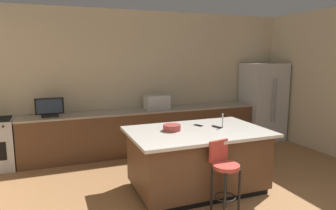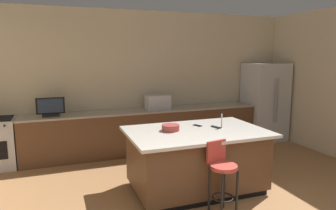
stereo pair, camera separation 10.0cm
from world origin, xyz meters
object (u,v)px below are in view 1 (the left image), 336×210
kitchen_island (197,159)px  tv_monitor (50,108)px  microwave (157,102)px  fruit_bowl (172,128)px  refrigerator (263,102)px  bar_stool_center (224,171)px  cell_phone (198,125)px  tv_remote (217,127)px

kitchen_island → tv_monitor: size_ratio=4.05×
microwave → fruit_bowl: 1.95m
refrigerator → bar_stool_center: size_ratio=1.93×
fruit_bowl → cell_phone: (0.50, 0.14, -0.04)m
bar_stool_center → cell_phone: bar_stool_center is taller
fruit_bowl → cell_phone: fruit_bowl is taller
tv_monitor → fruit_bowl: bearing=-48.0°
tv_remote → bar_stool_center: bearing=-129.9°
kitchen_island → tv_remote: bearing=7.4°
kitchen_island → fruit_bowl: (-0.36, 0.12, 0.49)m
tv_monitor → bar_stool_center: 3.43m
fruit_bowl → cell_phone: 0.52m
kitchen_island → refrigerator: size_ratio=1.12×
tv_remote → tv_monitor: bearing=124.7°
bar_stool_center → tv_remote: bearing=55.5°
microwave → refrigerator: bearing=-1.6°
kitchen_island → tv_remote: tv_remote is taller
fruit_bowl → tv_remote: 0.72m
fruit_bowl → cell_phone: size_ratio=1.73×
refrigerator → cell_phone: bearing=-146.6°
microwave → tv_monitor: (-2.09, -0.05, 0.01)m
kitchen_island → microwave: microwave is taller
kitchen_island → cell_phone: size_ratio=13.53×
refrigerator → tv_monitor: (-4.73, 0.02, 0.14)m
microwave → tv_remote: microwave is taller
bar_stool_center → refrigerator: bearing=34.1°
kitchen_island → refrigerator: bearing=35.7°
refrigerator → fruit_bowl: size_ratio=6.98×
kitchen_island → cell_phone: 0.54m
tv_monitor → fruit_bowl: tv_monitor is taller
tv_monitor → cell_phone: 2.76m
microwave → fruit_bowl: bearing=-102.6°
microwave → bar_stool_center: 2.83m
tv_monitor → bar_stool_center: (2.02, -2.73, -0.49)m
microwave → fruit_bowl: (-0.43, -1.90, -0.08)m
fruit_bowl → tv_remote: size_ratio=1.53×
kitchen_island → refrigerator: refrigerator is taller
fruit_bowl → refrigerator: bearing=30.8°
tv_monitor → cell_phone: tv_monitor is taller
kitchen_island → bar_stool_center: (-0.01, -0.77, 0.09)m
kitchen_island → tv_monitor: (-2.03, 1.97, 0.58)m
cell_phone → bar_stool_center: bearing=-120.4°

